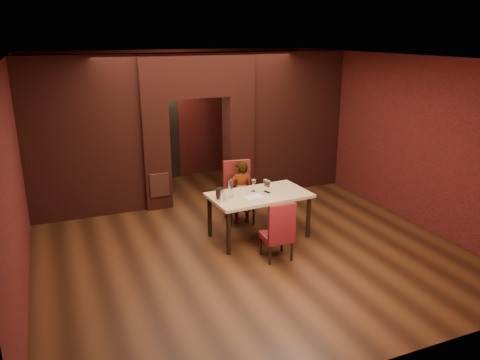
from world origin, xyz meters
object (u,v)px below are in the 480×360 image
object	(u,v)px
wine_glass_b	(266,186)
potted_plant	(274,206)
wine_bucket	(220,194)
dining_table	(259,215)
chair_near	(277,230)
person_seated	(241,192)
wine_glass_c	(268,187)
wine_glass_a	(254,185)
chair_far	(239,193)
water_bottle	(231,188)

from	to	relation	value
wine_glass_b	potted_plant	bearing A→B (deg)	53.41
wine_bucket	dining_table	bearing A→B (deg)	2.03
wine_bucket	potted_plant	size ratio (longest dim) A/B	0.45
chair_near	wine_bucket	world-z (taller)	wine_bucket
person_seated	wine_glass_c	size ratio (longest dim) A/B	5.67
wine_glass_a	chair_near	bearing A→B (deg)	-93.06
chair_far	wine_bucket	distance (m)	1.14
person_seated	wine_glass_a	bearing A→B (deg)	96.61
wine_bucket	chair_near	bearing A→B (deg)	-52.42
wine_glass_c	potted_plant	size ratio (longest dim) A/B	0.49
wine_glass_c	water_bottle	distance (m)	0.71
chair_near	wine_glass_a	xyz separation A→B (m)	(0.06, 1.05, 0.44)
chair_near	wine_glass_b	world-z (taller)	wine_glass_b
person_seated	potted_plant	xyz separation A→B (m)	(0.74, 0.04, -0.40)
wine_glass_b	chair_near	bearing A→B (deg)	-104.60
wine_glass_a	wine_bucket	world-z (taller)	wine_glass_a
chair_near	person_seated	bearing A→B (deg)	-88.93
chair_near	wine_glass_c	bearing A→B (deg)	-104.23
wine_glass_b	water_bottle	bearing A→B (deg)	-179.82
dining_table	chair_near	xyz separation A→B (m)	(-0.09, -0.88, 0.09)
wine_glass_a	wine_glass_c	size ratio (longest dim) A/B	0.99
wine_bucket	potted_plant	world-z (taller)	wine_bucket
person_seated	dining_table	bearing A→B (deg)	99.09
chair_near	person_seated	distance (m)	1.63
water_bottle	wine_glass_b	bearing A→B (deg)	0.18
water_bottle	wine_bucket	bearing A→B (deg)	-159.86
wine_glass_b	wine_glass_c	size ratio (longest dim) A/B	1.03
wine_glass_b	potted_plant	world-z (taller)	wine_glass_b
wine_glass_b	potted_plant	size ratio (longest dim) A/B	0.51
chair_far	water_bottle	world-z (taller)	chair_far
chair_near	water_bottle	xyz separation A→B (m)	(-0.44, 0.94, 0.49)
wine_glass_b	wine_glass_a	bearing A→B (deg)	149.38
wine_glass_b	wine_bucket	bearing A→B (deg)	-174.72
dining_table	water_bottle	world-z (taller)	water_bottle
chair_near	wine_glass_b	size ratio (longest dim) A/B	4.43
chair_near	person_seated	xyz separation A→B (m)	(0.05, 1.63, 0.12)
wine_glass_c	potted_plant	distance (m)	1.19
chair_far	potted_plant	bearing A→B (deg)	7.10
chair_near	potted_plant	bearing A→B (deg)	-112.49
dining_table	wine_glass_a	distance (m)	0.55
wine_bucket	chair_far	bearing A→B (deg)	50.04
chair_near	wine_glass_a	size ratio (longest dim) A/B	4.63
wine_glass_b	dining_table	bearing A→B (deg)	-159.69
wine_glass_c	water_bottle	xyz separation A→B (m)	(-0.70, 0.06, 0.06)
wine_glass_c	potted_plant	bearing A→B (deg)	56.86
person_seated	potted_plant	distance (m)	0.84
chair_near	dining_table	bearing A→B (deg)	-93.13
water_bottle	chair_far	bearing A→B (deg)	57.59
wine_bucket	potted_plant	distance (m)	1.81
water_bottle	potted_plant	size ratio (longest dim) A/B	0.74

